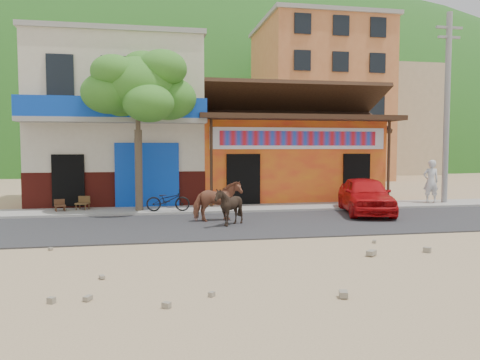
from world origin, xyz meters
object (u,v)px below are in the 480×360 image
object	(u,v)px
cow_tan	(217,201)
red_car	(365,195)
scooter	(168,200)
pedestrian	(431,181)
cafe_chair_right	(60,200)
utility_pole	(447,108)
cafe_chair_left	(82,197)
cow_dark	(229,207)
tree	(138,130)

from	to	relation	value
cow_tan	red_car	distance (m)	5.64
scooter	pedestrian	world-z (taller)	pedestrian
red_car	cafe_chair_right	distance (m)	11.26
utility_pole	cafe_chair_right	bearing A→B (deg)	179.63
red_car	pedestrian	distance (m)	4.39
cow_tan	pedestrian	world-z (taller)	pedestrian
utility_pole	cafe_chair_right	size ratio (longest dim) A/B	9.97
utility_pole	pedestrian	bearing A→B (deg)	-172.61
utility_pole	red_car	size ratio (longest dim) A/B	2.01
scooter	cafe_chair_left	size ratio (longest dim) A/B	1.67
cow_tan	cow_dark	bearing A→B (deg)	-179.22
tree	cafe_chair_right	size ratio (longest dim) A/B	7.48
utility_pole	cafe_chair_left	distance (m)	15.32
cow_dark	scooter	bearing A→B (deg)	-153.62
utility_pole	cow_dark	size ratio (longest dim) A/B	6.73
cow_dark	cafe_chair_right	world-z (taller)	cow_dark
cow_tan	cafe_chair_left	world-z (taller)	cow_tan
utility_pole	cow_tan	bearing A→B (deg)	-164.50
pedestrian	red_car	bearing A→B (deg)	34.51
utility_pole	red_car	distance (m)	6.10
cow_tan	cafe_chair_right	distance (m)	6.20
pedestrian	cafe_chair_right	size ratio (longest dim) A/B	2.28
tree	cow_tan	distance (m)	4.41
utility_pole	tree	bearing A→B (deg)	-179.10
cow_dark	scooter	world-z (taller)	cow_dark
tree	scooter	distance (m)	2.83
pedestrian	cafe_chair_right	xyz separation A→B (m)	(-14.96, 0.19, -0.51)
cow_dark	pedestrian	size ratio (longest dim) A/B	0.65
cow_tan	utility_pole	bearing A→B (deg)	-86.70
cow_tan	cafe_chair_right	bearing A→B (deg)	49.53
cafe_chair_left	cafe_chair_right	size ratio (longest dim) A/B	1.18
tree	pedestrian	bearing A→B (deg)	0.51
utility_pole	cafe_chair_left	xyz separation A→B (m)	(-14.91, 0.32, -3.52)
red_car	scooter	bearing A→B (deg)	-176.90
cow_dark	scooter	distance (m)	3.58
utility_pole	cafe_chair_right	distance (m)	16.08
tree	scooter	bearing A→B (deg)	-25.37
cafe_chair_right	utility_pole	bearing A→B (deg)	-17.70
tree	cow_tan	world-z (taller)	tree
red_car	scooter	world-z (taller)	red_car
tree	red_car	world-z (taller)	tree
cow_dark	cafe_chair_left	world-z (taller)	cow_dark
cow_dark	red_car	xyz separation A→B (m)	(5.36, 1.75, 0.08)
cow_dark	pedestrian	world-z (taller)	pedestrian
cafe_chair_left	cow_tan	bearing A→B (deg)	-20.05
tree	cow_tan	size ratio (longest dim) A/B	3.84
cow_tan	pedestrian	distance (m)	9.89
cow_dark	cafe_chair_right	distance (m)	6.90
cafe_chair_left	cafe_chair_right	distance (m)	0.80
cow_dark	red_car	world-z (taller)	red_car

